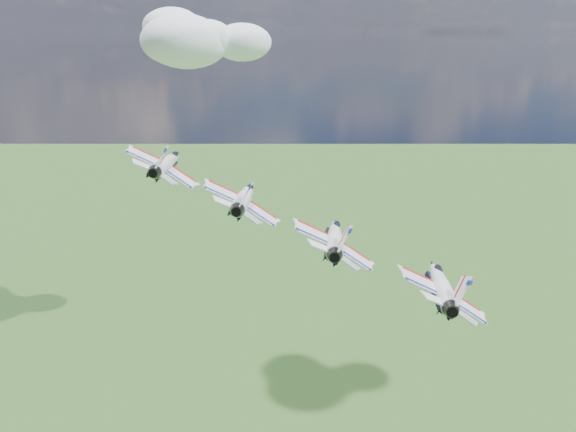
{
  "coord_description": "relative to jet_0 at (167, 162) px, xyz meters",
  "views": [
    {
      "loc": [
        -0.19,
        -83.8,
        167.28
      ],
      "look_at": [
        15.94,
        -10.06,
        145.64
      ],
      "focal_mm": 40.0,
      "sensor_mm": 36.0,
      "label": 1
    }
  ],
  "objects": [
    {
      "name": "jet_3",
      "position": [
        27.66,
        -28.28,
        -9.13
      ],
      "size": [
        14.78,
        17.46,
        8.83
      ],
      "primitive_type": null,
      "rotation": [
        0.0,
        0.51,
        -0.29
      ],
      "color": "white"
    },
    {
      "name": "jet_2",
      "position": [
        18.44,
        -18.85,
        -6.09
      ],
      "size": [
        14.78,
        17.46,
        8.83
      ],
      "primitive_type": null,
      "rotation": [
        0.0,
        0.51,
        -0.29
      ],
      "color": "white"
    },
    {
      "name": "cloud_far",
      "position": [
        27.64,
        238.54,
        15.16
      ],
      "size": [
        59.21,
        46.52,
        23.26
      ],
      "primitive_type": "ellipsoid",
      "color": "white"
    },
    {
      "name": "jet_1",
      "position": [
        9.22,
        -9.43,
        -3.04
      ],
      "size": [
        14.78,
        17.46,
        8.83
      ],
      "primitive_type": null,
      "rotation": [
        0.0,
        0.51,
        -0.29
      ],
      "color": "white"
    },
    {
      "name": "jet_0",
      "position": [
        0.0,
        0.0,
        0.0
      ],
      "size": [
        14.78,
        17.46,
        8.83
      ],
      "primitive_type": null,
      "rotation": [
        0.0,
        0.51,
        -0.29
      ],
      "color": "silver"
    }
  ]
}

